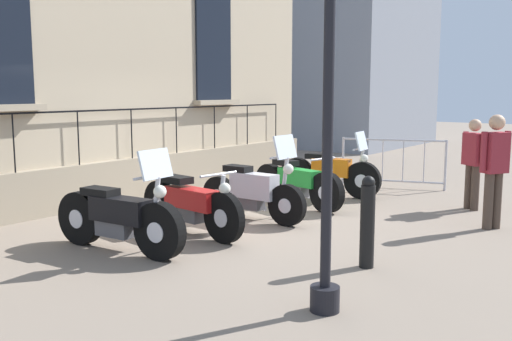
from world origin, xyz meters
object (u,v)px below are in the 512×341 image
motorcycle_black (119,218)px  motorcycle_green (297,184)px  motorcycle_red (191,205)px  pedestrian_standing (495,165)px  motorcycle_silver (253,192)px  crowd_barrier (393,161)px  bollard (367,222)px  pedestrian_walking (473,159)px  motorcycle_orange (330,174)px

motorcycle_black → motorcycle_green: 3.80m
motorcycle_red → pedestrian_standing: pedestrian_standing is taller
pedestrian_standing → motorcycle_green: bearing=-173.8°
motorcycle_silver → crowd_barrier: size_ratio=0.97×
bollard → pedestrian_standing: pedestrian_standing is taller
bollard → motorcycle_silver: bearing=155.5°
motorcycle_red → motorcycle_green: (0.16, 2.58, -0.02)m
crowd_barrier → pedestrian_standing: bearing=-43.2°
motorcycle_red → pedestrian_standing: 4.50m
crowd_barrier → pedestrian_standing: (2.67, -2.51, 0.40)m
bollard → pedestrian_standing: size_ratio=0.64×
motorcycle_green → pedestrian_walking: pedestrian_walking is taller
pedestrian_walking → motorcycle_green: bearing=-148.0°
motorcycle_silver → pedestrian_walking: size_ratio=1.28×
crowd_barrier → pedestrian_walking: (2.01, -1.26, 0.31)m
crowd_barrier → pedestrian_standing: pedestrian_standing is taller
pedestrian_walking → motorcycle_silver: bearing=-130.8°
motorcycle_green → motorcycle_orange: size_ratio=1.02×
pedestrian_standing → pedestrian_walking: pedestrian_standing is taller
motorcycle_red → pedestrian_standing: size_ratio=1.24×
motorcycle_green → crowd_barrier: (0.55, 2.86, 0.15)m
motorcycle_silver → pedestrian_standing: (3.20, 1.68, 0.51)m
bollard → pedestrian_standing: bearing=77.0°
motorcycle_green → crowd_barrier: crowd_barrier is taller
motorcycle_green → motorcycle_orange: 1.25m
motorcycle_orange → pedestrian_standing: (3.26, -0.90, 0.53)m
motorcycle_black → pedestrian_walking: size_ratio=1.35×
motorcycle_silver → motorcycle_orange: (-0.07, 2.58, -0.01)m
motorcycle_black → bollard: bearing=24.8°
motorcycle_black → motorcycle_red: 1.22m
motorcycle_red → pedestrian_walking: 5.00m
bollard → motorcycle_red: bearing=-178.1°
motorcycle_red → bollard: bearing=1.9°
motorcycle_silver → bollard: 2.79m
crowd_barrier → pedestrian_standing: size_ratio=1.21×
motorcycle_green → motorcycle_silver: bearing=-89.0°
motorcycle_black → pedestrian_walking: pedestrian_walking is taller
bollard → pedestrian_standing: (0.66, 2.84, 0.42)m
motorcycle_orange → pedestrian_walking: size_ratio=1.32×
motorcycle_green → crowd_barrier: size_ratio=1.02×
pedestrian_standing → motorcycle_red: bearing=-139.1°
bollard → motorcycle_orange: bearing=124.9°
motorcycle_silver → bollard: bearing=-24.5°
motorcycle_silver → bollard: (2.54, -1.16, 0.09)m
motorcycle_silver → motorcycle_red: bearing=-98.2°
motorcycle_black → motorcycle_green: (0.26, 3.79, -0.03)m
motorcycle_silver → pedestrian_walking: pedestrian_walking is taller
motorcycle_red → motorcycle_orange: 3.83m
pedestrian_standing → crowd_barrier: bearing=136.8°
crowd_barrier → motorcycle_green: bearing=-100.8°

